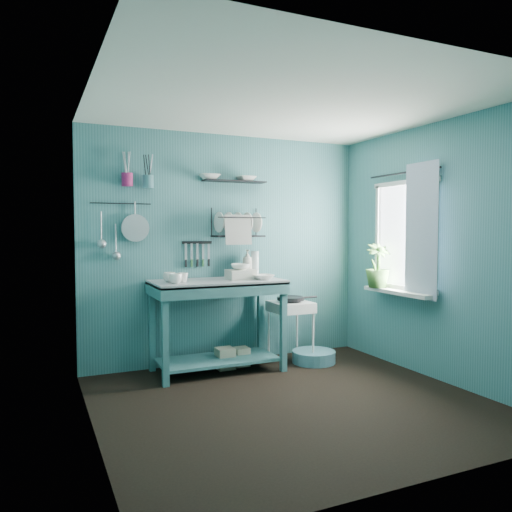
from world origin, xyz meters
name	(u,v)px	position (x,y,z in m)	size (l,w,h in m)	color
floor	(292,402)	(0.00, 0.00, 0.00)	(3.20, 3.20, 0.00)	black
ceiling	(293,103)	(0.00, 0.00, 2.50)	(3.20, 3.20, 0.00)	silver
wall_back	(228,249)	(0.00, 1.50, 1.25)	(3.20, 3.20, 0.00)	#366B6E
wall_front	(420,267)	(0.00, -1.50, 1.25)	(3.20, 3.20, 0.00)	#366B6E
wall_left	(92,260)	(-1.60, 0.00, 1.25)	(3.00, 3.00, 0.00)	#366B6E
wall_right	(438,252)	(1.60, 0.00, 1.25)	(3.00, 3.00, 0.00)	#366B6E
work_counter	(218,326)	(-0.25, 1.14, 0.47)	(1.33, 0.67, 0.95)	#346A6D
mug_left	(176,279)	(-0.73, 0.98, 0.99)	(0.12, 0.12, 0.10)	white
mug_mid	(183,278)	(-0.63, 1.08, 0.99)	(0.10, 0.10, 0.09)	white
mug_right	(169,277)	(-0.75, 1.14, 0.99)	(0.12, 0.12, 0.10)	white
wash_tub	(241,274)	(0.00, 1.12, 1.00)	(0.28, 0.22, 0.10)	beige
tub_bowl	(241,267)	(0.00, 1.12, 1.08)	(0.20, 0.20, 0.06)	white
soap_bottle	(247,263)	(0.17, 1.34, 1.09)	(0.12, 0.12, 0.30)	beige
water_bottle	(255,264)	(0.27, 1.36, 1.09)	(0.09, 0.09, 0.28)	#B0BEC4
counter_bowl	(263,277)	(0.20, 0.99, 0.97)	(0.22, 0.22, 0.05)	white
hotplate_stand	(290,332)	(0.59, 1.13, 0.34)	(0.42, 0.42, 0.67)	silver
frying_pan	(291,298)	(0.59, 1.13, 0.71)	(0.30, 0.30, 0.04)	black
knife_strip	(197,242)	(-0.37, 1.47, 1.32)	(0.32, 0.02, 0.03)	black
dish_rack	(238,222)	(0.07, 1.37, 1.54)	(0.55, 0.24, 0.32)	black
upper_shelf	(235,181)	(0.04, 1.40, 1.99)	(0.70, 0.18, 0.01)	black
shelf_bowl_left	(210,175)	(-0.24, 1.40, 2.04)	(0.23, 0.23, 0.06)	white
shelf_bowl_right	(246,174)	(0.18, 1.40, 2.08)	(0.21, 0.21, 0.05)	white
utensil_cup_magenta	(127,180)	(-1.10, 1.42, 1.96)	(0.11, 0.11, 0.13)	#9F1D58
utensil_cup_teal	(148,182)	(-0.89, 1.42, 1.95)	(0.11, 0.11, 0.13)	#386D75
colander	(135,228)	(-1.02, 1.45, 1.48)	(0.28, 0.28, 0.03)	#AEB0B7
ladle_outer	(101,227)	(-1.35, 1.46, 1.49)	(0.01, 0.01, 0.30)	#AEB0B7
ladle_inner	(116,239)	(-1.22, 1.46, 1.37)	(0.01, 0.01, 0.30)	#AEB0B7
hook_rail	(121,203)	(-1.16, 1.47, 1.72)	(0.01, 0.01, 0.60)	black
window_glass	(405,236)	(1.59, 0.45, 1.40)	(1.10, 1.10, 0.00)	white
windowsill	(398,292)	(1.50, 0.45, 0.81)	(0.16, 0.95, 0.04)	silver
curtain	(421,231)	(1.52, 0.15, 1.45)	(1.35, 1.35, 0.00)	silver
curtain_rod	(403,173)	(1.54, 0.45, 2.05)	(0.02, 0.02, 1.05)	black
potted_plant	(378,265)	(1.46, 0.74, 1.07)	(0.27, 0.27, 0.48)	#39692A
storage_tin_large	(225,358)	(-0.15, 1.19, 0.11)	(0.18, 0.18, 0.22)	#9A9473
storage_tin_small	(241,357)	(0.05, 1.22, 0.10)	(0.15, 0.15, 0.20)	#9A9473
floor_basin	(314,357)	(0.82, 1.01, 0.07)	(0.47, 0.47, 0.13)	teal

